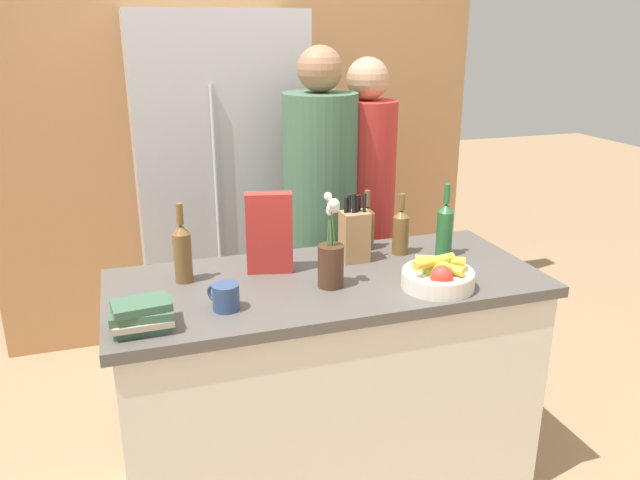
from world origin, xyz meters
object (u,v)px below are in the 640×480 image
object	(u,v)px
fruit_bowl	(438,275)
book_stack	(142,315)
bottle_oil	(445,228)
bottle_vinegar	(182,251)
cereal_box	(269,233)
bottle_water	(367,226)
bottle_wine	(401,230)
person_in_blue	(365,209)
knife_block	(354,235)
coffee_mug	(225,297)
person_at_sink	(320,214)
refrigerator	(220,196)
flower_vase	(331,257)

from	to	relation	value
fruit_bowl	book_stack	distance (m)	1.01
bottle_oil	bottle_vinegar	distance (m)	1.02
cereal_box	bottle_water	size ratio (longest dim) A/B	1.22
cereal_box	bottle_wine	size ratio (longest dim) A/B	1.22
person_in_blue	knife_block	bearing A→B (deg)	-93.02
coffee_mug	person_at_sink	xyz separation A→B (m)	(0.57, 0.75, 0.02)
coffee_mug	person_at_sink	world-z (taller)	person_at_sink
cereal_box	person_at_sink	world-z (taller)	person_at_sink
bottle_vinegar	coffee_mug	bearing A→B (deg)	-70.15
book_stack	bottle_oil	world-z (taller)	bottle_oil
cereal_box	bottle_water	bearing A→B (deg)	15.78
book_stack	coffee_mug	bearing A→B (deg)	12.92
refrigerator	knife_block	world-z (taller)	refrigerator
fruit_bowl	coffee_mug	distance (m)	0.74
knife_block	cereal_box	size ratio (longest dim) A/B	0.90
flower_vase	book_stack	world-z (taller)	flower_vase
flower_vase	book_stack	size ratio (longest dim) A/B	1.77
book_stack	bottle_wine	xyz separation A→B (m)	(1.03, 0.37, 0.05)
bottle_vinegar	person_in_blue	bearing A→B (deg)	30.03
bottle_oil	coffee_mug	bearing A→B (deg)	-165.95
cereal_box	person_at_sink	distance (m)	0.59
refrigerator	book_stack	xyz separation A→B (m)	(-0.47, -1.40, 0.02)
book_stack	person_in_blue	size ratio (longest dim) A/B	0.12
coffee_mug	bottle_water	xyz separation A→B (m)	(0.66, 0.40, 0.05)
bottle_water	person_at_sink	xyz separation A→B (m)	(-0.09, 0.34, -0.03)
bottle_water	person_in_blue	xyz separation A→B (m)	(0.15, 0.41, -0.05)
person_in_blue	bottle_water	bearing A→B (deg)	-87.96
bottle_oil	bottle_vinegar	bearing A→B (deg)	177.16
bottle_vinegar	bottle_water	xyz separation A→B (m)	(0.76, 0.12, -0.02)
cereal_box	bottle_water	distance (m)	0.46
bottle_wine	person_at_sink	distance (m)	0.48
book_stack	person_at_sink	size ratio (longest dim) A/B	0.11
bottle_vinegar	person_at_sink	size ratio (longest dim) A/B	0.17
fruit_bowl	bottle_oil	size ratio (longest dim) A/B	0.87
knife_block	flower_vase	xyz separation A→B (m)	(-0.17, -0.21, 0.00)
bottle_wine	bottle_vinegar	bearing A→B (deg)	-178.21
bottle_vinegar	bottle_oil	bearing A→B (deg)	-2.84
bottle_wine	coffee_mug	bearing A→B (deg)	-158.09
refrigerator	bottle_oil	size ratio (longest dim) A/B	6.24
cereal_box	bottle_vinegar	distance (m)	0.32
fruit_bowl	cereal_box	size ratio (longest dim) A/B	0.84
bottle_vinegar	person_at_sink	world-z (taller)	person_at_sink
bottle_vinegar	bottle_wine	bearing A→B (deg)	1.79
fruit_bowl	bottle_oil	world-z (taller)	bottle_oil
book_stack	person_at_sink	bearing A→B (deg)	44.16
fruit_bowl	cereal_box	distance (m)	0.63
bottle_vinegar	person_at_sink	xyz separation A→B (m)	(0.67, 0.47, -0.05)
knife_block	cereal_box	distance (m)	0.35
bottle_water	knife_block	bearing A→B (deg)	-130.76
bottle_water	bottle_wine	bearing A→B (deg)	-41.04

